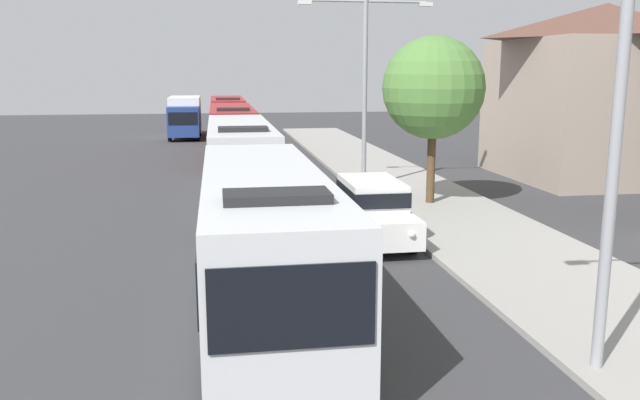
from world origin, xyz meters
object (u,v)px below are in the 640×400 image
at_px(bus_middle, 232,130).
at_px(streetlamp_mid, 365,72).
at_px(bus_fourth_in_line, 227,115).
at_px(bus_second_in_line, 240,157).
at_px(roadside_tree, 434,88).
at_px(box_truck_oncoming, 185,116).
at_px(streetlamp_near, 623,63).
at_px(bus_lead, 264,235).
at_px(white_suv, 372,208).

bearing_deg(bus_middle, streetlamp_mid, -64.63).
bearing_deg(bus_middle, bus_fourth_in_line, 90.00).
xyz_separation_m(bus_second_in_line, roadside_tree, (7.16, -2.79, 2.82)).
bearing_deg(box_truck_oncoming, streetlamp_near, -78.49).
relative_size(box_truck_oncoming, streetlamp_mid, 0.89).
relative_size(bus_lead, roadside_tree, 1.69).
xyz_separation_m(bus_lead, box_truck_oncoming, (-3.30, 38.68, 0.01)).
distance_m(bus_fourth_in_line, white_suv, 33.59).
bearing_deg(white_suv, box_truck_oncoming, 101.88).
relative_size(bus_middle, roadside_tree, 1.81).
distance_m(bus_middle, roadside_tree, 17.03).
height_order(bus_second_in_line, streetlamp_mid, streetlamp_mid).
bearing_deg(bus_fourth_in_line, roadside_tree, -75.95).
relative_size(bus_fourth_in_line, roadside_tree, 1.76).
xyz_separation_m(bus_lead, bus_second_in_line, (0.00, 12.95, 0.00)).
bearing_deg(bus_middle, white_suv, -79.50).
relative_size(bus_middle, box_truck_oncoming, 1.59).
xyz_separation_m(bus_fourth_in_line, box_truck_oncoming, (-3.30, -0.09, 0.01)).
bearing_deg(roadside_tree, streetlamp_mid, 114.81).
xyz_separation_m(bus_second_in_line, box_truck_oncoming, (-3.30, 25.73, 0.01)).
bearing_deg(bus_lead, bus_middle, 90.00).
relative_size(bus_second_in_line, bus_fourth_in_line, 1.01).
bearing_deg(bus_second_in_line, bus_fourth_in_line, 90.00).
height_order(bus_lead, bus_fourth_in_line, same).
height_order(box_truck_oncoming, streetlamp_mid, streetlamp_mid).
distance_m(bus_second_in_line, bus_middle, 12.40).
xyz_separation_m(bus_lead, bus_middle, (0.00, 25.35, 0.00)).
xyz_separation_m(box_truck_oncoming, streetlamp_mid, (8.70, -24.71, 3.38)).
xyz_separation_m(bus_middle, box_truck_oncoming, (-3.30, 13.33, 0.01)).
xyz_separation_m(bus_fourth_in_line, streetlamp_mid, (5.40, -24.81, 3.39)).
relative_size(bus_second_in_line, box_truck_oncoming, 1.57).
xyz_separation_m(box_truck_oncoming, roadside_tree, (10.46, -28.52, 2.81)).
height_order(white_suv, streetlamp_near, streetlamp_near).
distance_m(bus_second_in_line, bus_fourth_in_line, 25.82).
bearing_deg(roadside_tree, bus_middle, 115.23).
xyz_separation_m(white_suv, roadside_tree, (3.46, 4.76, 3.48)).
bearing_deg(white_suv, bus_middle, 100.50).
distance_m(streetlamp_mid, roadside_tree, 4.24).
height_order(streetlamp_near, roadside_tree, streetlamp_near).
xyz_separation_m(bus_middle, streetlamp_mid, (5.40, -11.38, 3.39)).
height_order(box_truck_oncoming, streetlamp_near, streetlamp_near).
relative_size(bus_second_in_line, white_suv, 2.26).
bearing_deg(streetlamp_mid, bus_lead, -111.13).
distance_m(bus_second_in_line, white_suv, 8.44).
bearing_deg(white_suv, streetlamp_near, -79.79).
distance_m(bus_fourth_in_line, streetlamp_mid, 25.61).
bearing_deg(bus_lead, roadside_tree, 54.82).
distance_m(box_truck_oncoming, streetlamp_mid, 26.42).
xyz_separation_m(bus_middle, roadside_tree, (7.16, -15.19, 2.82)).
bearing_deg(box_truck_oncoming, streetlamp_mid, -70.60).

